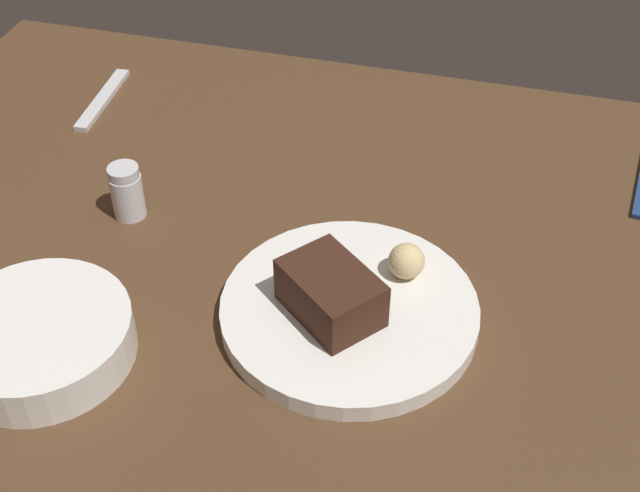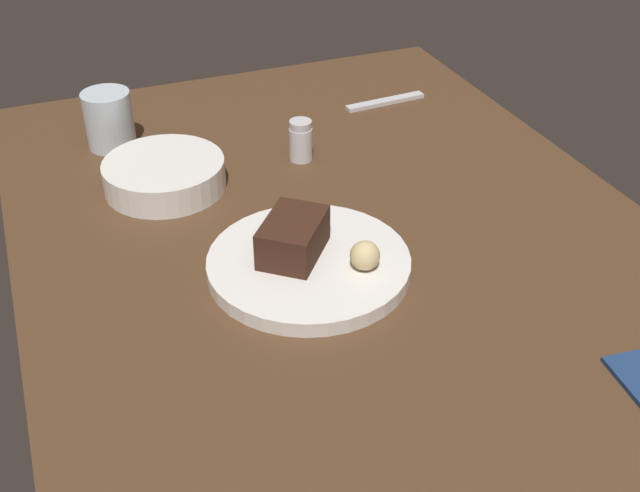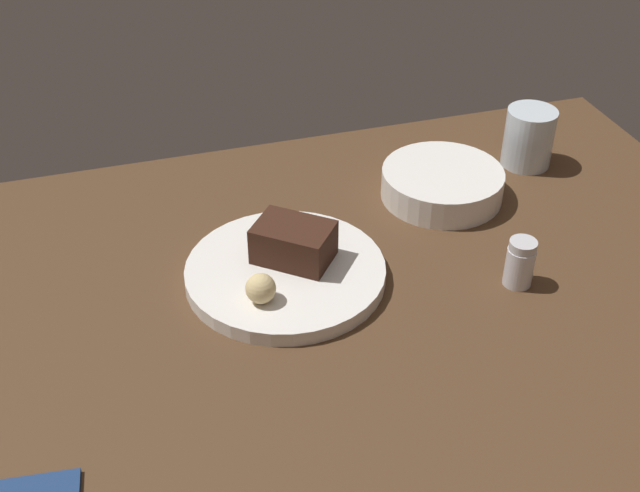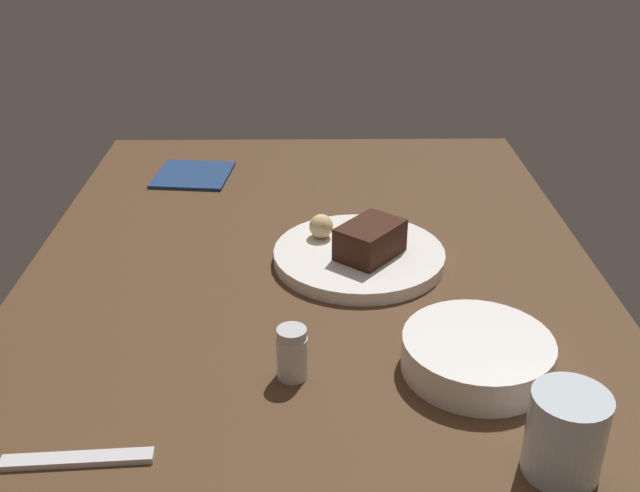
{
  "view_description": "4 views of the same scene",
  "coord_description": "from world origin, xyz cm",
  "px_view_note": "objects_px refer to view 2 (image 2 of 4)",
  "views": [
    {
      "loc": [
        -16.98,
        64.63,
        64.29
      ],
      "look_at": [
        -0.14,
        2.64,
        7.81
      ],
      "focal_mm": 48.01,
      "sensor_mm": 36.0,
      "label": 1
    },
    {
      "loc": [
        -78.3,
        34.9,
        61.63
      ],
      "look_at": [
        -4.51,
        5.61,
        6.51
      ],
      "focal_mm": 44.08,
      "sensor_mm": 36.0,
      "label": 2
    },
    {
      "loc": [
        -24.2,
        -73.02,
        68.37
      ],
      "look_at": [
        -0.3,
        5.18,
        8.63
      ],
      "focal_mm": 46.32,
      "sensor_mm": 36.0,
      "label": 3
    },
    {
      "loc": [
        93.88,
        0.1,
        56.16
      ],
      "look_at": [
        2.02,
        1.26,
        8.96
      ],
      "focal_mm": 42.0,
      "sensor_mm": 36.0,
      "label": 4
    }
  ],
  "objects_px": {
    "bread_roll": "(365,255)",
    "side_bowl": "(165,175)",
    "water_glass": "(109,120)",
    "dessert_spoon": "(385,102)",
    "dessert_plate": "(309,264)",
    "salt_shaker": "(301,141)",
    "chocolate_cake_slice": "(293,237)"
  },
  "relations": [
    {
      "from": "bread_roll",
      "to": "side_bowl",
      "type": "bearing_deg",
      "value": 29.52
    },
    {
      "from": "side_bowl",
      "to": "water_glass",
      "type": "bearing_deg",
      "value": 16.97
    },
    {
      "from": "water_glass",
      "to": "dessert_spoon",
      "type": "distance_m",
      "value": 0.48
    },
    {
      "from": "water_glass",
      "to": "dessert_spoon",
      "type": "xyz_separation_m",
      "value": [
        -0.02,
        -0.48,
        -0.04
      ]
    },
    {
      "from": "dessert_plate",
      "to": "side_bowl",
      "type": "height_order",
      "value": "side_bowl"
    },
    {
      "from": "salt_shaker",
      "to": "dessert_spoon",
      "type": "xyz_separation_m",
      "value": [
        0.14,
        -0.21,
        -0.03
      ]
    },
    {
      "from": "dessert_plate",
      "to": "bread_roll",
      "type": "xyz_separation_m",
      "value": [
        -0.04,
        -0.06,
        0.03
      ]
    },
    {
      "from": "salt_shaker",
      "to": "dessert_plate",
      "type": "bearing_deg",
      "value": 161.38
    },
    {
      "from": "water_glass",
      "to": "side_bowl",
      "type": "bearing_deg",
      "value": -163.03
    },
    {
      "from": "dessert_plate",
      "to": "side_bowl",
      "type": "bearing_deg",
      "value": 24.36
    },
    {
      "from": "chocolate_cake_slice",
      "to": "water_glass",
      "type": "relative_size",
      "value": 1.06
    },
    {
      "from": "dessert_plate",
      "to": "salt_shaker",
      "type": "xyz_separation_m",
      "value": [
        0.28,
        -0.09,
        0.02
      ]
    },
    {
      "from": "chocolate_cake_slice",
      "to": "water_glass",
      "type": "distance_m",
      "value": 0.45
    },
    {
      "from": "side_bowl",
      "to": "dessert_spoon",
      "type": "distance_m",
      "value": 0.45
    },
    {
      "from": "side_bowl",
      "to": "bread_roll",
      "type": "bearing_deg",
      "value": -150.48
    },
    {
      "from": "salt_shaker",
      "to": "water_glass",
      "type": "xyz_separation_m",
      "value": [
        0.15,
        0.26,
        0.01
      ]
    },
    {
      "from": "dessert_plate",
      "to": "dessert_spoon",
      "type": "relative_size",
      "value": 1.7
    },
    {
      "from": "salt_shaker",
      "to": "water_glass",
      "type": "bearing_deg",
      "value": 59.81
    },
    {
      "from": "side_bowl",
      "to": "dessert_spoon",
      "type": "xyz_separation_m",
      "value": [
        0.15,
        -0.43,
        -0.02
      ]
    },
    {
      "from": "salt_shaker",
      "to": "water_glass",
      "type": "relative_size",
      "value": 0.71
    },
    {
      "from": "dessert_plate",
      "to": "dessert_spoon",
      "type": "xyz_separation_m",
      "value": [
        0.42,
        -0.3,
        -0.01
      ]
    },
    {
      "from": "dessert_plate",
      "to": "water_glass",
      "type": "relative_size",
      "value": 2.81
    },
    {
      "from": "bread_roll",
      "to": "chocolate_cake_slice",
      "type": "bearing_deg",
      "value": 49.43
    },
    {
      "from": "chocolate_cake_slice",
      "to": "bread_roll",
      "type": "bearing_deg",
      "value": -130.57
    },
    {
      "from": "water_glass",
      "to": "salt_shaker",
      "type": "bearing_deg",
      "value": -120.19
    },
    {
      "from": "dessert_plate",
      "to": "chocolate_cake_slice",
      "type": "relative_size",
      "value": 2.66
    },
    {
      "from": "bread_roll",
      "to": "salt_shaker",
      "type": "xyz_separation_m",
      "value": [
        0.32,
        -0.04,
        -0.01
      ]
    },
    {
      "from": "dessert_spoon",
      "to": "bread_roll",
      "type": "bearing_deg",
      "value": 57.9
    },
    {
      "from": "dessert_spoon",
      "to": "water_glass",
      "type": "bearing_deg",
      "value": -5.66
    },
    {
      "from": "chocolate_cake_slice",
      "to": "bread_roll",
      "type": "xyz_separation_m",
      "value": [
        -0.06,
        -0.07,
        -0.01
      ]
    },
    {
      "from": "dessert_plate",
      "to": "water_glass",
      "type": "height_order",
      "value": "water_glass"
    },
    {
      "from": "bread_roll",
      "to": "salt_shaker",
      "type": "relative_size",
      "value": 0.57
    }
  ]
}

